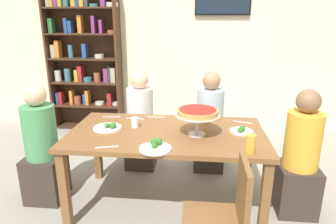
% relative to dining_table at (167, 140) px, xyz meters
% --- Properties ---
extents(ground_plane, '(12.00, 12.00, 0.00)m').
position_rel_dining_table_xyz_m(ground_plane, '(0.00, 0.00, -0.66)').
color(ground_plane, gray).
extents(rear_partition, '(8.00, 0.12, 2.80)m').
position_rel_dining_table_xyz_m(rear_partition, '(0.00, 2.20, 0.74)').
color(rear_partition, beige).
rests_on(rear_partition, ground_plane).
extents(dining_table, '(1.73, 0.95, 0.74)m').
position_rel_dining_table_xyz_m(dining_table, '(0.00, 0.00, 0.00)').
color(dining_table, brown).
rests_on(dining_table, ground_plane).
extents(bookshelf, '(1.11, 0.30, 2.21)m').
position_rel_dining_table_xyz_m(bookshelf, '(-1.49, 2.01, 0.50)').
color(bookshelf, '#422819').
rests_on(bookshelf, ground_plane).
extents(diner_far_right, '(0.34, 0.34, 1.15)m').
position_rel_dining_table_xyz_m(diner_far_right, '(0.41, 0.78, -0.16)').
color(diner_far_right, '#382D28').
rests_on(diner_far_right, ground_plane).
extents(diner_head_east, '(0.34, 0.34, 1.15)m').
position_rel_dining_table_xyz_m(diner_head_east, '(1.17, 0.01, -0.16)').
color(diner_head_east, '#382D28').
rests_on(diner_head_east, ground_plane).
extents(diner_head_west, '(0.34, 0.34, 1.15)m').
position_rel_dining_table_xyz_m(diner_head_west, '(-1.18, -0.03, -0.16)').
color(diner_head_west, '#382D28').
rests_on(diner_head_west, ground_plane).
extents(diner_far_left, '(0.34, 0.34, 1.15)m').
position_rel_dining_table_xyz_m(diner_far_left, '(-0.39, 0.75, -0.16)').
color(diner_far_left, '#382D28').
rests_on(diner_far_left, ground_plane).
extents(chair_near_right, '(0.40, 0.40, 0.87)m').
position_rel_dining_table_xyz_m(chair_near_right, '(0.46, -0.81, -0.17)').
color(chair_near_right, brown).
rests_on(chair_near_right, ground_plane).
extents(deep_dish_pizza_stand, '(0.38, 0.38, 0.23)m').
position_rel_dining_table_xyz_m(deep_dish_pizza_stand, '(0.27, -0.05, 0.28)').
color(deep_dish_pizza_stand, silver).
rests_on(deep_dish_pizza_stand, dining_table).
extents(salad_plate_near_diner, '(0.26, 0.26, 0.06)m').
position_rel_dining_table_xyz_m(salad_plate_near_diner, '(-0.54, 0.01, 0.10)').
color(salad_plate_near_diner, white).
rests_on(salad_plate_near_diner, dining_table).
extents(salad_plate_far_diner, '(0.25, 0.25, 0.07)m').
position_rel_dining_table_xyz_m(salad_plate_far_diner, '(-0.05, -0.37, 0.10)').
color(salad_plate_far_diner, white).
rests_on(salad_plate_far_diner, dining_table).
extents(salad_plate_spare, '(0.21, 0.21, 0.07)m').
position_rel_dining_table_xyz_m(salad_plate_spare, '(0.66, 0.04, 0.10)').
color(salad_plate_spare, white).
rests_on(salad_plate_spare, dining_table).
extents(beer_glass_amber_tall, '(0.07, 0.07, 0.14)m').
position_rel_dining_table_xyz_m(beer_glass_amber_tall, '(0.66, -0.38, 0.16)').
color(beer_glass_amber_tall, gold).
rests_on(beer_glass_amber_tall, dining_table).
extents(beer_glass_amber_short, '(0.07, 0.07, 0.16)m').
position_rel_dining_table_xyz_m(beer_glass_amber_short, '(0.36, 0.29, 0.16)').
color(beer_glass_amber_short, gold).
rests_on(beer_glass_amber_short, dining_table).
extents(water_glass_clear_near, '(0.07, 0.07, 0.09)m').
position_rel_dining_table_xyz_m(water_glass_clear_near, '(-0.30, 0.08, 0.13)').
color(water_glass_clear_near, white).
rests_on(water_glass_clear_near, dining_table).
extents(cutlery_fork_near, '(0.17, 0.08, 0.00)m').
position_rel_dining_table_xyz_m(cutlery_fork_near, '(0.70, 0.31, 0.09)').
color(cutlery_fork_near, silver).
rests_on(cutlery_fork_near, dining_table).
extents(cutlery_knife_near, '(0.18, 0.07, 0.00)m').
position_rel_dining_table_xyz_m(cutlery_knife_near, '(-0.43, -0.39, 0.09)').
color(cutlery_knife_near, silver).
rests_on(cutlery_knife_near, dining_table).
extents(cutlery_fork_far, '(0.18, 0.03, 0.00)m').
position_rel_dining_table_xyz_m(cutlery_fork_far, '(-0.35, 0.31, 0.09)').
color(cutlery_fork_far, silver).
rests_on(cutlery_fork_far, dining_table).
extents(cutlery_knife_far, '(0.18, 0.02, 0.00)m').
position_rel_dining_table_xyz_m(cutlery_knife_far, '(-0.15, 0.39, 0.09)').
color(cutlery_knife_far, silver).
rests_on(cutlery_knife_far, dining_table).
extents(cutlery_spare_fork, '(0.18, 0.04, 0.00)m').
position_rel_dining_table_xyz_m(cutlery_spare_fork, '(-0.60, 0.35, 0.09)').
color(cutlery_spare_fork, silver).
rests_on(cutlery_spare_fork, dining_table).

